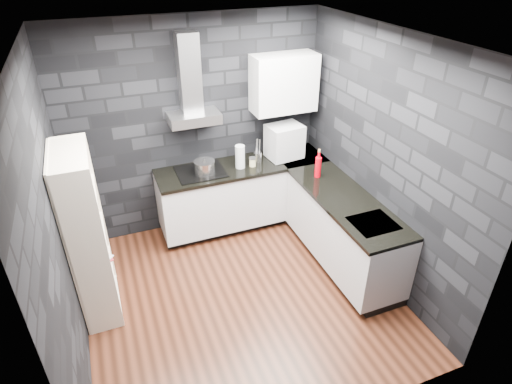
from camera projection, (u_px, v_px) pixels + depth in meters
ground at (241, 295)px, 4.71m from camera, size 3.20×3.20×0.00m
ceiling at (235, 41)px, 3.33m from camera, size 3.20×3.20×0.00m
wall_back at (195, 128)px, 5.32m from camera, size 3.20×0.05×2.70m
wall_front at (324, 311)px, 2.72m from camera, size 3.20×0.05×2.70m
wall_left at (53, 227)px, 3.51m from camera, size 0.05×3.20×2.70m
wall_right at (383, 161)px, 4.53m from camera, size 0.05×3.20×2.70m
toekick_back at (243, 218)px, 5.91m from camera, size 2.18×0.50×0.10m
toekick_right at (342, 258)px, 5.19m from camera, size 0.50×1.78×0.10m
counter_back_cab at (243, 193)px, 5.66m from camera, size 2.20×0.60×0.76m
counter_right_cab at (343, 229)px, 4.95m from camera, size 0.60×1.80×0.76m
counter_back_top at (243, 166)px, 5.45m from camera, size 2.20×0.62×0.04m
counter_right_top at (346, 200)px, 4.75m from camera, size 0.62×1.80×0.04m
counter_corner_top at (299, 156)px, 5.71m from camera, size 0.62×0.62×0.04m
hood_body at (194, 118)px, 5.04m from camera, size 0.60×0.34×0.12m
hood_chimney at (189, 73)px, 4.83m from camera, size 0.24×0.20×0.90m
upper_cabinet at (284, 83)px, 5.25m from camera, size 0.80×0.35×0.70m
cooktop at (201, 172)px, 5.27m from camera, size 0.58×0.50×0.01m
sink_rim at (373, 223)px, 4.34m from camera, size 0.44×0.40×0.01m
pot at (205, 168)px, 5.19m from camera, size 0.31×0.31×0.14m
glass_vase at (240, 157)px, 5.31m from camera, size 0.12×0.12×0.29m
storage_jar at (253, 162)px, 5.39m from camera, size 0.10×0.10×0.10m
utensil_crock at (258, 157)px, 5.48m from camera, size 0.13×0.13×0.13m
appliance_garage at (284, 141)px, 5.52m from camera, size 0.47×0.39×0.43m
red_bottle at (318, 167)px, 5.11m from camera, size 0.08×0.08×0.25m
bookshelf at (87, 236)px, 4.15m from camera, size 0.43×0.83×1.80m
fruit_bowl at (87, 242)px, 4.01m from camera, size 0.25×0.25×0.05m
book_red at (92, 254)px, 4.43m from camera, size 0.17×0.07×0.23m
book_second at (92, 251)px, 4.43m from camera, size 0.14×0.12×0.23m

